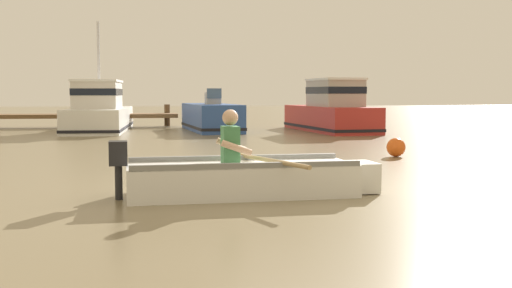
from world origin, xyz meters
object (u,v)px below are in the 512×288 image
at_px(rowboat_with_person, 246,177).
at_px(mooring_buoy, 396,147).
at_px(moored_boat_white, 100,112).
at_px(moored_boat_red, 331,112).
at_px(moored_boat_blue, 211,118).

xyz_separation_m(rowboat_with_person, mooring_buoy, (4.08, 4.78, -0.04)).
xyz_separation_m(rowboat_with_person, moored_boat_white, (-3.16, 15.86, 0.45)).
bearing_deg(moored_boat_red, moored_boat_blue, 167.21).
height_order(rowboat_with_person, moored_boat_blue, moored_boat_blue).
bearing_deg(mooring_buoy, moored_boat_blue, 106.59).
distance_m(rowboat_with_person, moored_boat_blue, 15.28).
relative_size(rowboat_with_person, moored_boat_red, 0.62).
relative_size(rowboat_with_person, moored_boat_white, 0.55).
xyz_separation_m(moored_boat_blue, moored_boat_red, (4.36, -0.99, 0.25)).
bearing_deg(moored_boat_white, mooring_buoy, -56.82).
bearing_deg(moored_boat_blue, moored_boat_white, 171.60).
xyz_separation_m(rowboat_with_person, moored_boat_red, (5.32, 14.26, 0.48)).
bearing_deg(rowboat_with_person, moored_boat_white, 101.28).
distance_m(moored_boat_white, moored_boat_blue, 4.17).
relative_size(rowboat_with_person, mooring_buoy, 8.82).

